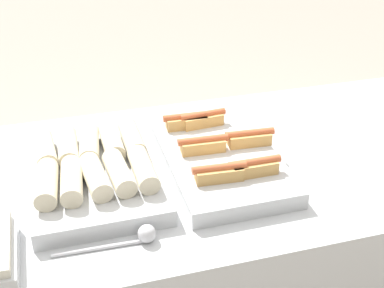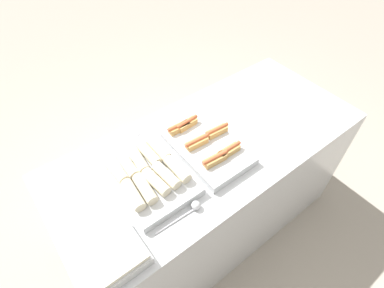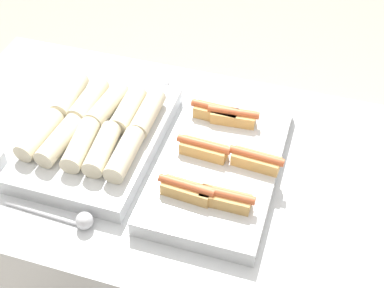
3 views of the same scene
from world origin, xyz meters
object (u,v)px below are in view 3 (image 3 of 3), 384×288
object	(u,v)px
tray_hotdogs	(220,162)
serving_spoon_far	(155,85)
tray_wraps	(97,132)
serving_spoon_near	(76,219)

from	to	relation	value
tray_hotdogs	serving_spoon_far	bearing A→B (deg)	135.72
tray_wraps	serving_spoon_near	bearing A→B (deg)	-76.26
serving_spoon_near	serving_spoon_far	world-z (taller)	same
tray_hotdogs	serving_spoon_far	world-z (taller)	tray_hotdogs
tray_wraps	tray_hotdogs	bearing A→B (deg)	0.07
serving_spoon_near	tray_wraps	bearing A→B (deg)	103.74
tray_wraps	serving_spoon_near	distance (m)	0.29
tray_hotdogs	serving_spoon_near	bearing A→B (deg)	-136.30
tray_hotdogs	serving_spoon_near	world-z (taller)	tray_hotdogs
tray_wraps	serving_spoon_near	world-z (taller)	tray_wraps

